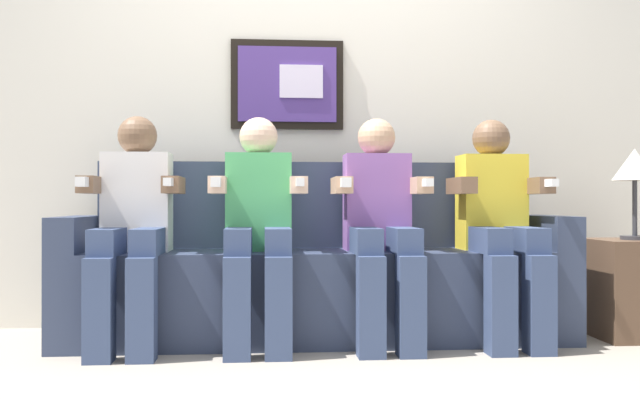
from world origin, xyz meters
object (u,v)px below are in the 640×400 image
at_px(person_left_center, 258,220).
at_px(person_rightmost, 499,219).
at_px(person_leftmost, 133,220).
at_px(side_table_right, 633,288).
at_px(table_lamp, 635,169).
at_px(person_right_center, 380,219).
at_px(couch, 317,277).

relative_size(person_left_center, person_rightmost, 1.00).
relative_size(person_leftmost, side_table_right, 2.22).
bearing_deg(person_left_center, table_lamp, 0.93).
xyz_separation_m(person_right_center, person_rightmost, (0.59, 0.00, -0.00)).
xyz_separation_m(person_right_center, side_table_right, (1.31, 0.06, -0.36)).
bearing_deg(table_lamp, side_table_right, 78.46).
bearing_deg(person_rightmost, person_left_center, -179.98).
height_order(person_leftmost, person_right_center, same).
distance_m(person_leftmost, person_left_center, 0.59).
bearing_deg(person_right_center, couch, 150.22).
xyz_separation_m(couch, person_right_center, (0.30, -0.17, 0.29)).
height_order(person_leftmost, side_table_right, person_leftmost).
bearing_deg(couch, person_left_center, -150.23).
bearing_deg(couch, person_right_center, -29.78).
distance_m(person_left_center, person_rightmost, 1.18).
bearing_deg(person_right_center, table_lamp, 1.35).
height_order(couch, person_leftmost, person_leftmost).
bearing_deg(side_table_right, person_left_center, -178.15).
distance_m(person_leftmost, person_right_center, 1.18).
bearing_deg(table_lamp, couch, 175.06).
bearing_deg(side_table_right, person_leftmost, -178.59).
height_order(person_left_center, person_rightmost, same).
height_order(person_leftmost, table_lamp, person_leftmost).
relative_size(couch, table_lamp, 5.46).
bearing_deg(side_table_right, person_right_center, -177.31).
relative_size(person_leftmost, person_rightmost, 1.00).
relative_size(person_rightmost, table_lamp, 2.41).
relative_size(person_left_center, person_right_center, 1.00).
distance_m(person_rightmost, side_table_right, 0.80).
bearing_deg(person_leftmost, couch, 10.80).
bearing_deg(person_left_center, couch, 29.77).
relative_size(person_left_center, table_lamp, 2.41).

